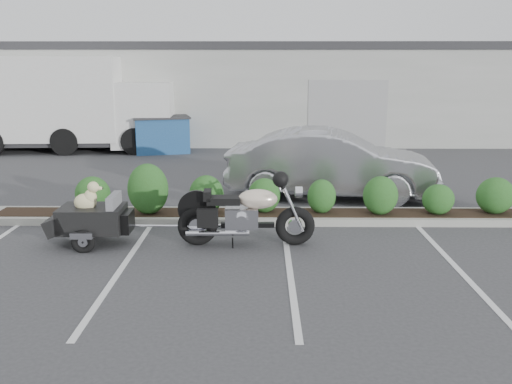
{
  "coord_description": "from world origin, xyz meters",
  "views": [
    {
      "loc": [
        0.75,
        -8.75,
        3.21
      ],
      "look_at": [
        0.64,
        1.57,
        0.75
      ],
      "focal_mm": 38.0,
      "sensor_mm": 36.0,
      "label": 1
    }
  ],
  "objects_px": {
    "pet_trailer": "(91,218)",
    "sedan": "(331,164)",
    "dumpster": "(162,134)",
    "delivery_truck": "(77,106)",
    "motorcycle": "(246,215)"
  },
  "relations": [
    {
      "from": "pet_trailer",
      "to": "delivery_truck",
      "type": "height_order",
      "value": "delivery_truck"
    },
    {
      "from": "dumpster",
      "to": "motorcycle",
      "type": "bearing_deg",
      "value": -87.14
    },
    {
      "from": "pet_trailer",
      "to": "delivery_truck",
      "type": "bearing_deg",
      "value": 108.31
    },
    {
      "from": "sedan",
      "to": "dumpster",
      "type": "height_order",
      "value": "sedan"
    },
    {
      "from": "sedan",
      "to": "delivery_truck",
      "type": "relative_size",
      "value": 0.66
    },
    {
      "from": "motorcycle",
      "to": "dumpster",
      "type": "height_order",
      "value": "motorcycle"
    },
    {
      "from": "pet_trailer",
      "to": "delivery_truck",
      "type": "relative_size",
      "value": 0.26
    },
    {
      "from": "sedan",
      "to": "delivery_truck",
      "type": "height_order",
      "value": "delivery_truck"
    },
    {
      "from": "pet_trailer",
      "to": "motorcycle",
      "type": "bearing_deg",
      "value": -1.55
    },
    {
      "from": "pet_trailer",
      "to": "dumpster",
      "type": "relative_size",
      "value": 0.86
    },
    {
      "from": "sedan",
      "to": "motorcycle",
      "type": "bearing_deg",
      "value": 159.11
    },
    {
      "from": "pet_trailer",
      "to": "sedan",
      "type": "bearing_deg",
      "value": 36.26
    },
    {
      "from": "motorcycle",
      "to": "dumpster",
      "type": "xyz_separation_m",
      "value": [
        -3.4,
        10.43,
        0.1
      ]
    },
    {
      "from": "sedan",
      "to": "dumpster",
      "type": "xyz_separation_m",
      "value": [
        -5.37,
        6.78,
        -0.16
      ]
    },
    {
      "from": "pet_trailer",
      "to": "sedan",
      "type": "height_order",
      "value": "sedan"
    }
  ]
}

